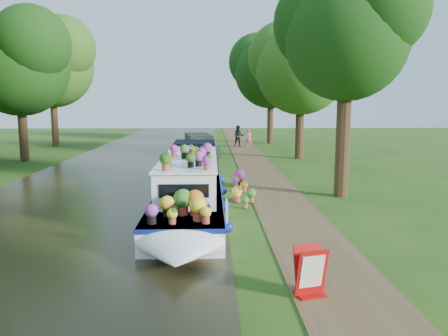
% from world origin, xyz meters
% --- Properties ---
extents(ground, '(100.00, 100.00, 0.00)m').
position_xyz_m(ground, '(0.00, 0.00, 0.00)').
color(ground, '#244711').
rests_on(ground, ground).
extents(canal_water, '(10.00, 100.00, 0.02)m').
position_xyz_m(canal_water, '(-6.00, 0.00, 0.01)').
color(canal_water, black).
rests_on(canal_water, ground).
extents(towpath, '(2.20, 100.00, 0.03)m').
position_xyz_m(towpath, '(1.20, 0.00, 0.01)').
color(towpath, '#503B25').
rests_on(towpath, ground).
extents(plant_boat, '(2.29, 13.52, 2.29)m').
position_xyz_m(plant_boat, '(-2.25, 1.08, 0.85)').
color(plant_boat, white).
rests_on(plant_boat, canal_water).
extents(tree_near_overhang, '(5.52, 5.28, 8.99)m').
position_xyz_m(tree_near_overhang, '(3.79, 3.06, 6.60)').
color(tree_near_overhang, '#311F10').
rests_on(tree_near_overhang, ground).
extents(tree_near_mid, '(6.90, 6.60, 9.40)m').
position_xyz_m(tree_near_mid, '(4.48, 15.08, 6.44)').
color(tree_near_mid, '#311F10').
rests_on(tree_near_mid, ground).
extents(tree_near_far, '(7.59, 7.26, 10.30)m').
position_xyz_m(tree_near_far, '(3.98, 26.09, 7.05)').
color(tree_near_far, '#311F10').
rests_on(tree_near_far, ground).
extents(tree_far_c, '(7.13, 6.82, 9.59)m').
position_xyz_m(tree_far_c, '(-13.52, 14.08, 6.52)').
color(tree_far_c, '#311F10').
rests_on(tree_far_c, ground).
extents(tree_far_d, '(8.05, 7.70, 10.85)m').
position_xyz_m(tree_far_d, '(-15.02, 24.10, 7.40)').
color(tree_far_d, '#311F10').
rests_on(tree_far_d, ground).
extents(second_boat, '(3.15, 7.72, 1.44)m').
position_xyz_m(second_boat, '(-2.40, 18.04, 0.58)').
color(second_boat, black).
rests_on(second_boat, canal_water).
extents(sandwich_board, '(0.66, 0.63, 0.98)m').
position_xyz_m(sandwich_board, '(0.45, -6.19, 0.47)').
color(sandwich_board, '#A80D0C').
rests_on(sandwich_board, towpath).
extents(pedestrian_pink, '(0.62, 0.50, 1.48)m').
position_xyz_m(pedestrian_pink, '(1.77, 22.88, 0.77)').
color(pedestrian_pink, '#D75888').
rests_on(pedestrian_pink, towpath).
extents(pedestrian_dark, '(0.91, 0.72, 1.81)m').
position_xyz_m(pedestrian_dark, '(0.87, 22.77, 0.94)').
color(pedestrian_dark, black).
rests_on(pedestrian_dark, towpath).
extents(verge_plant, '(0.53, 0.50, 0.46)m').
position_xyz_m(verge_plant, '(-0.47, 2.55, 0.23)').
color(verge_plant, '#1E6521').
rests_on(verge_plant, ground).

